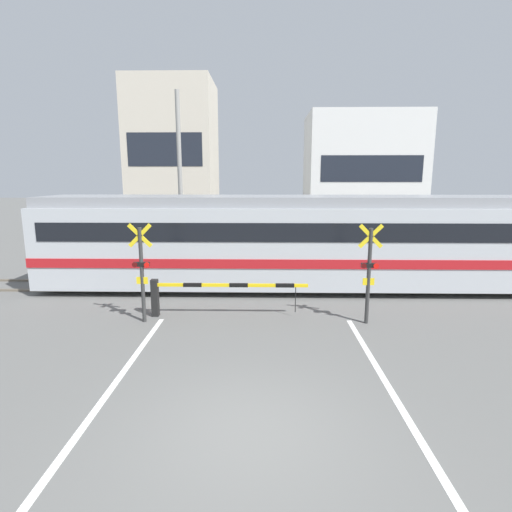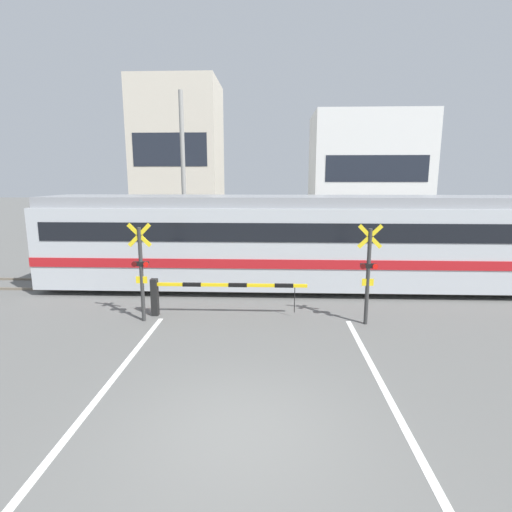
{
  "view_description": "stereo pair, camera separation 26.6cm",
  "coord_description": "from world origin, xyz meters",
  "px_view_note": "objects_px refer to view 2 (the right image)",
  "views": [
    {
      "loc": [
        0.26,
        -5.79,
        4.07
      ],
      "look_at": [
        0.0,
        6.9,
        1.6
      ],
      "focal_mm": 28.0,
      "sensor_mm": 36.0,
      "label": 1
    },
    {
      "loc": [
        0.52,
        -5.78,
        4.07
      ],
      "look_at": [
        0.0,
        6.9,
        1.6
      ],
      "focal_mm": 28.0,
      "sensor_mm": 36.0,
      "label": 2
    }
  ],
  "objects_px": {
    "pedestrian": "(243,240)",
    "commuter_train": "(337,240)",
    "crossing_barrier_near": "(197,291)",
    "crossing_barrier_far": "(298,253)",
    "crossing_signal_right": "(368,270)",
    "crossing_signal_left": "(141,268)"
  },
  "relations": [
    {
      "from": "crossing_barrier_near",
      "to": "crossing_signal_left",
      "type": "bearing_deg",
      "value": -162.16
    },
    {
      "from": "crossing_signal_right",
      "to": "pedestrian",
      "type": "distance_m",
      "value": 9.95
    },
    {
      "from": "commuter_train",
      "to": "crossing_barrier_far",
      "type": "distance_m",
      "value": 3.41
    },
    {
      "from": "crossing_barrier_near",
      "to": "crossing_signal_left",
      "type": "distance_m",
      "value": 1.76
    },
    {
      "from": "crossing_barrier_near",
      "to": "pedestrian",
      "type": "relative_size",
      "value": 2.67
    },
    {
      "from": "pedestrian",
      "to": "commuter_train",
      "type": "bearing_deg",
      "value": -53.84
    },
    {
      "from": "crossing_signal_right",
      "to": "pedestrian",
      "type": "height_order",
      "value": "crossing_signal_right"
    },
    {
      "from": "crossing_barrier_far",
      "to": "crossing_signal_left",
      "type": "xyz_separation_m",
      "value": [
        -4.89,
        -6.76,
        0.78
      ]
    },
    {
      "from": "crossing_barrier_far",
      "to": "pedestrian",
      "type": "bearing_deg",
      "value": 139.24
    },
    {
      "from": "crossing_signal_left",
      "to": "pedestrian",
      "type": "height_order",
      "value": "crossing_signal_left"
    },
    {
      "from": "crossing_barrier_far",
      "to": "crossing_signal_right",
      "type": "xyz_separation_m",
      "value": [
        1.5,
        -6.76,
        0.78
      ]
    },
    {
      "from": "crossing_barrier_near",
      "to": "crossing_signal_right",
      "type": "bearing_deg",
      "value": -5.63
    },
    {
      "from": "crossing_barrier_near",
      "to": "crossing_signal_right",
      "type": "relative_size",
      "value": 1.63
    },
    {
      "from": "crossing_barrier_far",
      "to": "crossing_barrier_near",
      "type": "bearing_deg",
      "value": -118.39
    },
    {
      "from": "crossing_barrier_near",
      "to": "pedestrian",
      "type": "distance_m",
      "value": 8.59
    },
    {
      "from": "crossing_signal_left",
      "to": "crossing_signal_right",
      "type": "bearing_deg",
      "value": 0.0
    },
    {
      "from": "crossing_barrier_near",
      "to": "crossing_barrier_far",
      "type": "distance_m",
      "value": 7.14
    },
    {
      "from": "pedestrian",
      "to": "crossing_barrier_near",
      "type": "bearing_deg",
      "value": -95.07
    },
    {
      "from": "crossing_signal_left",
      "to": "pedestrian",
      "type": "xyz_separation_m",
      "value": [
        2.26,
        9.03,
        -0.56
      ]
    },
    {
      "from": "crossing_barrier_far",
      "to": "crossing_signal_left",
      "type": "relative_size",
      "value": 1.63
    },
    {
      "from": "crossing_barrier_near",
      "to": "crossing_signal_right",
      "type": "height_order",
      "value": "crossing_signal_right"
    },
    {
      "from": "commuter_train",
      "to": "crossing_signal_right",
      "type": "relative_size",
      "value": 7.57
    }
  ]
}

